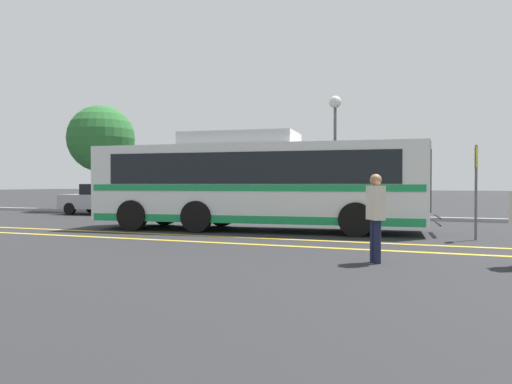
{
  "coord_description": "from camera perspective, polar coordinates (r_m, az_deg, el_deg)",
  "views": [
    {
      "loc": [
        4.83,
        -15.52,
        1.52
      ],
      "look_at": [
        -1.09,
        -0.22,
        1.26
      ],
      "focal_mm": 35.0,
      "sensor_mm": 36.0,
      "label": 1
    }
  ],
  "objects": [
    {
      "name": "ground_plane",
      "position": [
        16.33,
        3.86,
        -4.45
      ],
      "size": [
        220.0,
        220.0,
        0.0
      ],
      "primitive_type": "plane",
      "color": "#262628"
    },
    {
      "name": "lane_strip_0",
      "position": [
        14.46,
        -3.16,
        -5.13
      ],
      "size": [
        30.69,
        0.2,
        0.01
      ],
      "primitive_type": "cube",
      "rotation": [
        0.0,
        0.0,
        1.57
      ],
      "color": "gold",
      "rests_on": "ground_plane"
    },
    {
      "name": "lane_strip_1",
      "position": [
        13.19,
        -5.71,
        -5.72
      ],
      "size": [
        30.69,
        0.2,
        0.01
      ],
      "primitive_type": "cube",
      "rotation": [
        0.0,
        0.0,
        1.57
      ],
      "color": "gold",
      "rests_on": "ground_plane"
    },
    {
      "name": "curb_strip",
      "position": [
        22.75,
        6.03,
        -2.74
      ],
      "size": [
        38.69,
        0.36,
        0.15
      ],
      "primitive_type": "cube",
      "color": "#99999E",
      "rests_on": "ground_plane"
    },
    {
      "name": "transit_bus",
      "position": [
        16.41,
        -0.06,
        1.2
      ],
      "size": [
        11.19,
        3.67,
        3.21
      ],
      "rotation": [
        0.0,
        0.0,
        -1.47
      ],
      "color": "silver",
      "rests_on": "ground_plane"
    },
    {
      "name": "parked_car_0",
      "position": [
        26.17,
        -17.19,
        -0.79
      ],
      "size": [
        4.05,
        2.07,
        1.53
      ],
      "rotation": [
        0.0,
        0.0,
        1.62
      ],
      "color": "#9E9EA3",
      "rests_on": "ground_plane"
    },
    {
      "name": "parked_car_1",
      "position": [
        23.55,
        -8.35,
        -1.08
      ],
      "size": [
        3.99,
        1.97,
        1.42
      ],
      "rotation": [
        0.0,
        0.0,
        1.56
      ],
      "color": "silver",
      "rests_on": "ground_plane"
    },
    {
      "name": "pedestrian_1",
      "position": [
        9.89,
        13.51,
        -2.27
      ],
      "size": [
        0.41,
        0.47,
        1.72
      ],
      "rotation": [
        0.0,
        0.0,
        2.13
      ],
      "color": "#191E38",
      "rests_on": "ground_plane"
    },
    {
      "name": "bus_stop_sign",
      "position": [
        14.79,
        23.85,
        1.23
      ],
      "size": [
        0.07,
        0.4,
        2.59
      ],
      "rotation": [
        0.0,
        0.0,
        -1.47
      ],
      "color": "#59595E",
      "rests_on": "ground_plane"
    },
    {
      "name": "street_lamp",
      "position": [
        24.13,
        9.03,
        7.88
      ],
      "size": [
        0.58,
        0.58,
        5.71
      ],
      "color": "#59595E",
      "rests_on": "ground_plane"
    },
    {
      "name": "tree_0",
      "position": [
        30.16,
        -17.28,
        5.82
      ],
      "size": [
        3.82,
        3.82,
        6.05
      ],
      "color": "#513823",
      "rests_on": "ground_plane"
    }
  ]
}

